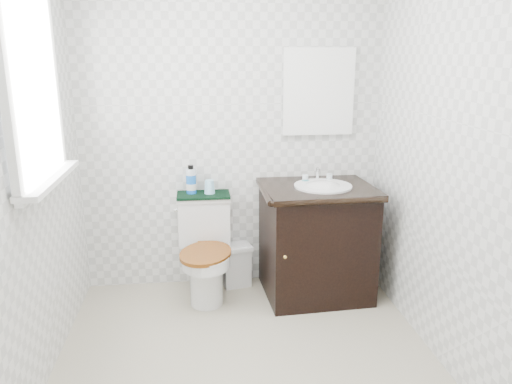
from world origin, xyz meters
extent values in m
plane|color=#ADA28B|center=(0.00, 0.00, 0.00)|extent=(2.40, 2.40, 0.00)
plane|color=silver|center=(0.00, 1.20, 1.20)|extent=(2.40, 0.00, 2.40)
plane|color=silver|center=(0.00, -1.20, 1.20)|extent=(2.40, 0.00, 2.40)
plane|color=silver|center=(-1.10, 0.00, 1.20)|extent=(0.00, 2.40, 2.40)
plane|color=silver|center=(1.10, 0.00, 1.20)|extent=(0.00, 2.40, 2.40)
cube|color=white|center=(-1.07, 0.25, 1.55)|extent=(0.02, 0.70, 0.90)
cube|color=silver|center=(0.63, 1.18, 1.45)|extent=(0.50, 0.02, 0.60)
cylinder|color=silver|center=(-0.22, 0.82, 0.18)|extent=(0.23, 0.23, 0.35)
cube|color=silver|center=(-0.22, 1.07, 0.18)|extent=(0.23, 0.28, 0.35)
cube|color=silver|center=(-0.22, 1.09, 0.52)|extent=(0.37, 0.18, 0.34)
cube|color=silver|center=(-0.22, 1.09, 0.70)|extent=(0.39, 0.20, 0.03)
cylinder|color=silver|center=(-0.22, 0.78, 0.35)|extent=(0.34, 0.34, 0.08)
cylinder|color=brown|center=(-0.22, 0.78, 0.40)|extent=(0.44, 0.44, 0.03)
cube|color=black|center=(0.58, 0.90, 0.39)|extent=(0.76, 0.66, 0.78)
cube|color=black|center=(0.58, 0.90, 0.80)|extent=(0.80, 0.70, 0.04)
cylinder|color=silver|center=(0.61, 0.88, 0.83)|extent=(0.40, 0.40, 0.01)
ellipsoid|color=silver|center=(0.61, 0.88, 0.77)|extent=(0.35, 0.35, 0.17)
cylinder|color=silver|center=(0.61, 1.04, 0.87)|extent=(0.02, 0.02, 0.10)
cube|color=silver|center=(0.01, 1.10, 0.15)|extent=(0.23, 0.20, 0.29)
cube|color=silver|center=(0.01, 1.10, 0.31)|extent=(0.26, 0.22, 0.03)
cube|color=black|center=(-0.22, 1.09, 0.73)|extent=(0.38, 0.22, 0.02)
cylinder|color=blue|center=(-0.30, 1.11, 0.81)|extent=(0.07, 0.07, 0.14)
cylinder|color=silver|center=(-0.30, 1.11, 0.90)|extent=(0.07, 0.07, 0.05)
cylinder|color=black|center=(-0.30, 1.11, 0.93)|extent=(0.04, 0.04, 0.03)
cone|color=#92D0F0|center=(-0.17, 1.10, 0.79)|extent=(0.08, 0.08, 0.10)
ellipsoid|color=#186D76|center=(0.51, 1.01, 0.83)|extent=(0.07, 0.05, 0.02)
camera|label=1|loc=(-0.25, -2.41, 1.71)|focal=35.00mm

